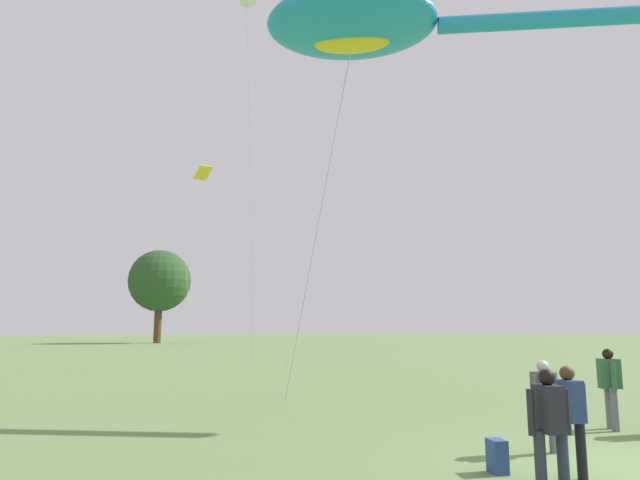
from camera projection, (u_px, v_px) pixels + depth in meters
name	position (u px, v px, depth m)	size (l,w,h in m)	color
ground_plane	(608.00, 466.00, 7.97)	(300.00, 300.00, 0.00)	#66844C
big_show_kite	(361.00, 24.00, 15.66)	(8.22, 8.94, 10.97)	#1E8CBF
person_short_left	(545.00, 399.00, 8.87)	(0.50, 0.41, 1.43)	slate
person_photographer	(610.00, 383.00, 10.91)	(0.45, 0.45, 1.53)	slate
person_grey_haired_man	(550.00, 423.00, 6.52)	(0.45, 0.43, 1.46)	#282D42
person_redhead_woman	(570.00, 413.00, 7.33)	(0.47, 0.43, 1.45)	black
backpack	(497.00, 456.00, 7.62)	(0.30, 0.20, 0.44)	#2D4784
small_kite_tiny_distant	(168.00, 10.00, 31.94)	(0.90, 5.54, 21.82)	black
small_kite_delta_white	(207.00, 181.00, 27.92)	(4.41, 2.38, 9.91)	yellow
tree_oak_left	(160.00, 281.00, 72.34)	(7.89, 7.89, 11.85)	#513823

